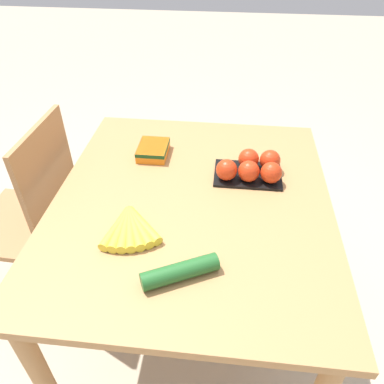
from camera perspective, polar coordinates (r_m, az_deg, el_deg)
ground_plane at (r=1.90m, az=-0.00°, el=-19.26°), size 12.00×12.00×0.00m
dining_table at (r=1.38m, az=-0.00°, el=-4.56°), size 1.12×0.97×0.77m
chair at (r=1.78m, az=-22.78°, el=-3.74°), size 0.43×0.41×0.95m
banana_bunch at (r=1.19m, az=-9.42°, el=-5.38°), size 0.19×0.19×0.03m
tomato_pack at (r=1.40m, az=9.16°, el=3.68°), size 0.17×0.25×0.09m
carrot_bag at (r=1.53m, az=-5.94°, el=6.48°), size 0.15×0.12×0.04m
cucumber_near at (r=1.05m, az=-1.83°, el=-12.00°), size 0.14×0.22×0.05m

